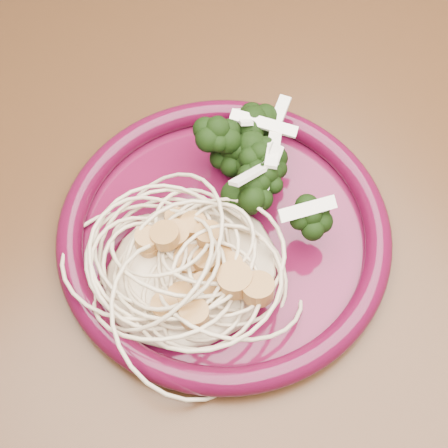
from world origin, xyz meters
name	(u,v)px	position (x,y,z in m)	size (l,w,h in m)	color
dining_table	(272,304)	(0.00, 0.00, 0.65)	(1.20, 0.80, 0.75)	#472814
dinner_plate	(224,231)	(-0.03, 0.04, 0.76)	(0.32, 0.32, 0.02)	#4C0A23
spaghetti_pile	(191,265)	(-0.07, 0.03, 0.77)	(0.13, 0.12, 0.03)	beige
scallop_cluster	(189,242)	(-0.07, 0.03, 0.80)	(0.12, 0.12, 0.04)	#B07C3E
broccoli_pile	(262,171)	(0.02, 0.05, 0.78)	(0.08, 0.14, 0.05)	black
onion_garnish	(264,147)	(0.02, 0.05, 0.81)	(0.06, 0.09, 0.05)	white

